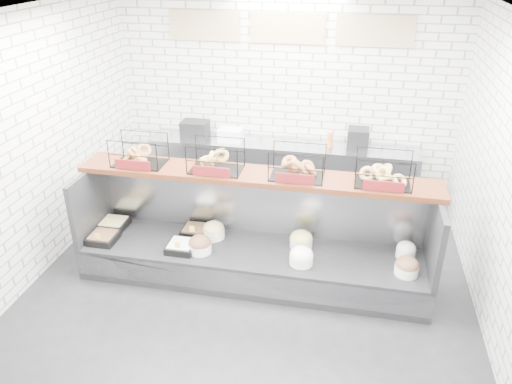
# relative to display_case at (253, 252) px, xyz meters

# --- Properties ---
(ground) EXTENTS (5.50, 5.50, 0.00)m
(ground) POSITION_rel_display_case_xyz_m (0.00, -0.34, -0.33)
(ground) COLOR black
(ground) RESTS_ON ground
(room_shell) EXTENTS (5.02, 5.51, 3.01)m
(room_shell) POSITION_rel_display_case_xyz_m (0.00, 0.26, 1.73)
(room_shell) COLOR white
(room_shell) RESTS_ON ground
(display_case) EXTENTS (4.00, 0.90, 1.20)m
(display_case) POSITION_rel_display_case_xyz_m (0.00, 0.00, 0.00)
(display_case) COLOR black
(display_case) RESTS_ON ground
(bagel_shelf) EXTENTS (4.10, 0.50, 0.40)m
(bagel_shelf) POSITION_rel_display_case_xyz_m (0.00, 0.17, 1.04)
(bagel_shelf) COLOR #3D190D
(bagel_shelf) RESTS_ON display_case
(prep_counter) EXTENTS (4.00, 0.60, 1.20)m
(prep_counter) POSITION_rel_display_case_xyz_m (-0.01, 2.09, 0.14)
(prep_counter) COLOR #93969B
(prep_counter) RESTS_ON ground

